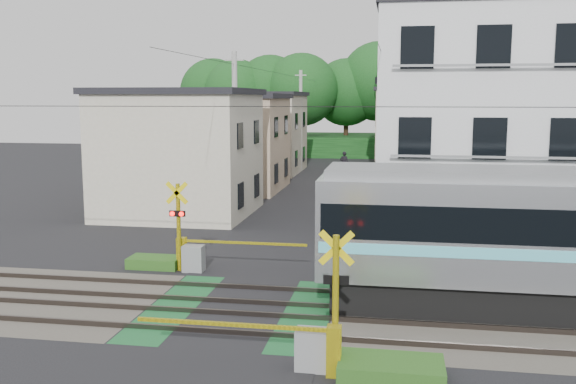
% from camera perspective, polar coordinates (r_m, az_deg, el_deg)
% --- Properties ---
extents(ground, '(120.00, 120.00, 0.00)m').
position_cam_1_polar(ground, '(18.21, -4.30, -10.38)').
color(ground, black).
extents(track_bed, '(120.00, 120.00, 0.14)m').
position_cam_1_polar(track_bed, '(18.20, -4.30, -10.27)').
color(track_bed, '#47423A').
rests_on(track_bed, ground).
extents(crossing_signal_near, '(4.74, 0.65, 3.09)m').
position_cam_1_polar(crossing_signal_near, '(14.14, 2.47, -12.94)').
color(crossing_signal_near, yellow).
rests_on(crossing_signal_near, ground).
extents(crossing_signal_far, '(4.74, 0.65, 3.09)m').
position_cam_1_polar(crossing_signal_far, '(22.08, -8.58, -5.16)').
color(crossing_signal_far, yellow).
rests_on(crossing_signal_far, ground).
extents(apartment_block, '(10.20, 8.36, 9.30)m').
position_cam_1_polar(apartment_block, '(26.59, 19.02, 5.36)').
color(apartment_block, silver).
rests_on(apartment_block, ground).
extents(houses_row, '(22.07, 31.35, 6.80)m').
position_cam_1_polar(houses_row, '(42.90, 4.36, 4.88)').
color(houses_row, beige).
rests_on(houses_row, ground).
extents(tree_hill, '(40.00, 12.39, 11.50)m').
position_cam_1_polar(tree_hill, '(65.39, 6.17, 8.13)').
color(tree_hill, '#194D1B').
rests_on(tree_hill, ground).
extents(catenary, '(60.00, 5.04, 7.00)m').
position_cam_1_polar(catenary, '(16.99, 15.63, 0.79)').
color(catenary, '#2D2D33').
rests_on(catenary, ground).
extents(utility_poles, '(7.90, 42.00, 8.00)m').
position_cam_1_polar(utility_poles, '(40.11, 2.12, 5.86)').
color(utility_poles, '#A5A5A0').
rests_on(utility_poles, ground).
extents(pedestrian, '(0.73, 0.53, 1.84)m').
position_cam_1_polar(pedestrian, '(48.66, 5.02, 2.54)').
color(pedestrian, black).
rests_on(pedestrian, ground).
extents(weed_patches, '(10.25, 8.80, 0.40)m').
position_cam_1_polar(weed_patches, '(17.74, 1.23, -10.24)').
color(weed_patches, '#2D5E1E').
rests_on(weed_patches, ground).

